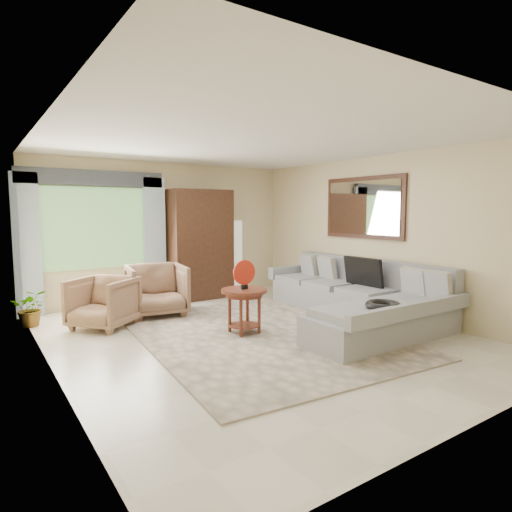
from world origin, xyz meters
TOP-DOWN VIEW (x-y plane):
  - ground at (0.00, 0.00)m, footprint 6.00×6.00m
  - area_rug at (0.06, -0.01)m, footprint 3.31×4.23m
  - sectional_sofa at (1.78, -0.18)m, footprint 2.30×3.46m
  - tv_screen at (2.05, -0.05)m, footprint 0.14×0.74m
  - garden_hose at (1.00, -1.32)m, footprint 0.43×0.43m
  - coffee_table at (-0.07, 0.16)m, footprint 0.63×0.63m
  - red_disc at (-0.07, 0.16)m, footprint 0.34×0.03m
  - armchair_left at (-1.59, 1.59)m, footprint 1.13×1.13m
  - armchair_right at (-0.67, 1.86)m, footprint 1.03×1.05m
  - potted_plant at (-2.45, 2.27)m, footprint 0.55×0.49m
  - armoire at (0.55, 2.72)m, footprint 1.20×0.55m
  - floor_lamp at (1.35, 2.78)m, footprint 0.24×0.24m
  - window at (-1.35, 2.97)m, footprint 1.80×0.04m
  - curtain_left at (-2.40, 2.88)m, footprint 0.40×0.08m
  - curtain_right at (-0.30, 2.88)m, footprint 0.40×0.08m
  - valance at (-1.35, 2.90)m, footprint 2.40×0.12m
  - wall_mirror at (2.46, 0.35)m, footprint 0.05×1.70m

SIDE VIEW (x-z plane):
  - ground at x=0.00m, z-range 0.00..0.00m
  - area_rug at x=0.06m, z-range 0.00..0.02m
  - potted_plant at x=-2.45m, z-range 0.00..0.55m
  - sectional_sofa at x=1.78m, z-range -0.17..0.73m
  - coffee_table at x=-0.07m, z-range 0.02..0.65m
  - armchair_left at x=-1.59m, z-range 0.00..0.74m
  - armchair_right at x=-0.67m, z-range 0.00..0.83m
  - garden_hose at x=1.00m, z-range 0.50..0.59m
  - tv_screen at x=2.05m, z-range 0.48..0.96m
  - floor_lamp at x=1.35m, z-range 0.00..1.50m
  - red_disc at x=-0.07m, z-range 0.69..1.03m
  - armoire at x=0.55m, z-range 0.00..2.10m
  - curtain_left at x=-2.40m, z-range 0.00..2.30m
  - curtain_right at x=-0.30m, z-range 0.00..2.30m
  - window at x=-1.35m, z-range 0.70..2.10m
  - wall_mirror at x=2.46m, z-range 1.22..2.27m
  - valance at x=-1.35m, z-range 2.12..2.38m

